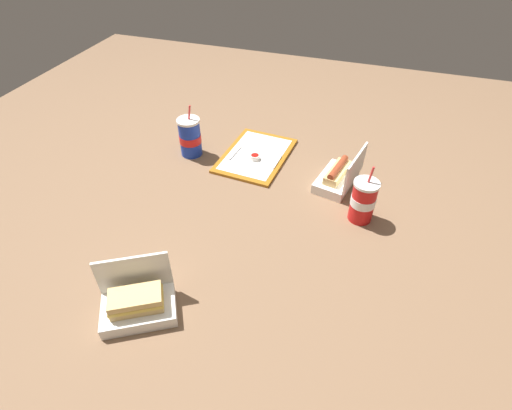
# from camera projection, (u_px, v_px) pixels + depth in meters

# --- Properties ---
(ground_plane) EXTENTS (3.20, 3.20, 0.00)m
(ground_plane) POSITION_uv_depth(u_px,v_px,m) (248.00, 221.00, 1.42)
(ground_plane) COLOR brown
(food_tray) EXTENTS (0.39, 0.29, 0.01)m
(food_tray) POSITION_uv_depth(u_px,v_px,m) (256.00, 155.00, 1.73)
(food_tray) COLOR #A56619
(food_tray) RESTS_ON ground_plane
(ketchup_cup) EXTENTS (0.04, 0.04, 0.02)m
(ketchup_cup) POSITION_uv_depth(u_px,v_px,m) (255.00, 157.00, 1.68)
(ketchup_cup) COLOR white
(ketchup_cup) RESTS_ON food_tray
(napkin_stack) EXTENTS (0.11, 0.11, 0.00)m
(napkin_stack) POSITION_uv_depth(u_px,v_px,m) (267.00, 160.00, 1.69)
(napkin_stack) COLOR white
(napkin_stack) RESTS_ON food_tray
(plastic_fork) EXTENTS (0.11, 0.02, 0.00)m
(plastic_fork) POSITION_uv_depth(u_px,v_px,m) (235.00, 153.00, 1.73)
(plastic_fork) COLOR white
(plastic_fork) RESTS_ON food_tray
(clamshell_hotdog_center) EXTENTS (0.23, 0.17, 0.16)m
(clamshell_hotdog_center) POSITION_uv_depth(u_px,v_px,m) (339.00, 176.00, 1.56)
(clamshell_hotdog_center) COLOR white
(clamshell_hotdog_center) RESTS_ON ground_plane
(clamshell_sandwich_front) EXTENTS (0.22, 0.24, 0.17)m
(clamshell_sandwich_front) POSITION_uv_depth(u_px,v_px,m) (138.00, 303.00, 1.11)
(clamshell_sandwich_front) COLOR white
(clamshell_sandwich_front) RESTS_ON ground_plane
(soda_cup_left) EXTENTS (0.09, 0.09, 0.22)m
(soda_cup_left) POSITION_uv_depth(u_px,v_px,m) (363.00, 201.00, 1.38)
(soda_cup_left) COLOR red
(soda_cup_left) RESTS_ON ground_plane
(soda_cup_center) EXTENTS (0.10, 0.10, 0.23)m
(soda_cup_center) POSITION_uv_depth(u_px,v_px,m) (190.00, 137.00, 1.70)
(soda_cup_center) COLOR #1938B7
(soda_cup_center) RESTS_ON ground_plane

